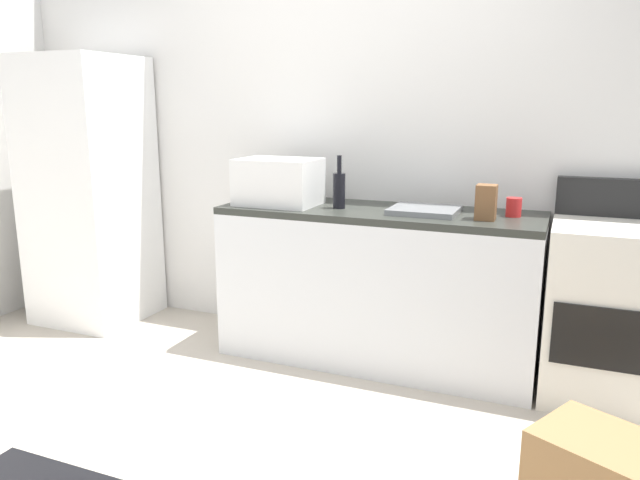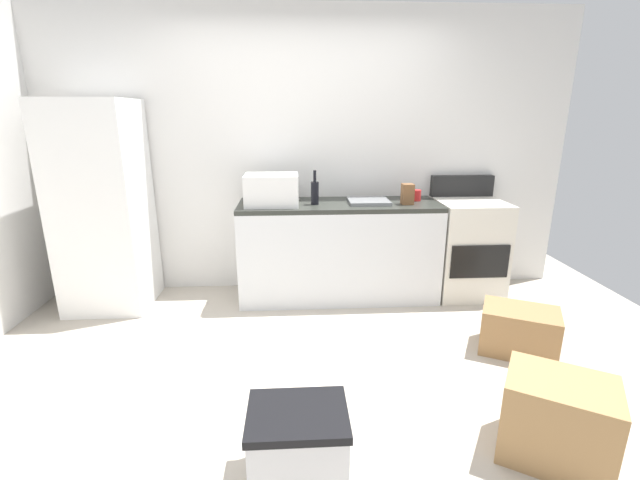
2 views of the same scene
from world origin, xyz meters
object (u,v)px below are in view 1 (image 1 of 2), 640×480
(refrigerator, at_px, (90,192))
(stove_oven, at_px, (609,310))
(coffee_mug, at_px, (514,207))
(knife_block, at_px, (486,202))
(wine_bottle, at_px, (339,189))
(microwave, at_px, (279,182))

(refrigerator, bearing_deg, stove_oven, 0.97)
(stove_oven, distance_m, coffee_mug, 0.70)
(stove_oven, bearing_deg, knife_block, -171.06)
(stove_oven, distance_m, wine_bottle, 1.54)
(stove_oven, bearing_deg, refrigerator, -179.03)
(refrigerator, bearing_deg, wine_bottle, -0.11)
(stove_oven, height_order, wine_bottle, wine_bottle)
(knife_block, bearing_deg, microwave, 178.71)
(refrigerator, bearing_deg, knife_block, -0.93)
(stove_oven, relative_size, coffee_mug, 11.00)
(microwave, distance_m, wine_bottle, 0.38)
(stove_oven, xyz_separation_m, wine_bottle, (-1.44, -0.06, 0.54))
(wine_bottle, relative_size, coffee_mug, 3.00)
(refrigerator, height_order, coffee_mug, refrigerator)
(microwave, bearing_deg, coffee_mug, 5.27)
(refrigerator, bearing_deg, microwave, -0.64)
(refrigerator, distance_m, coffee_mug, 2.77)
(stove_oven, distance_m, microwave, 1.90)
(wine_bottle, bearing_deg, microwave, -178.09)
(coffee_mug, bearing_deg, refrigerator, -177.82)
(wine_bottle, height_order, coffee_mug, wine_bottle)
(refrigerator, distance_m, stove_oven, 3.30)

